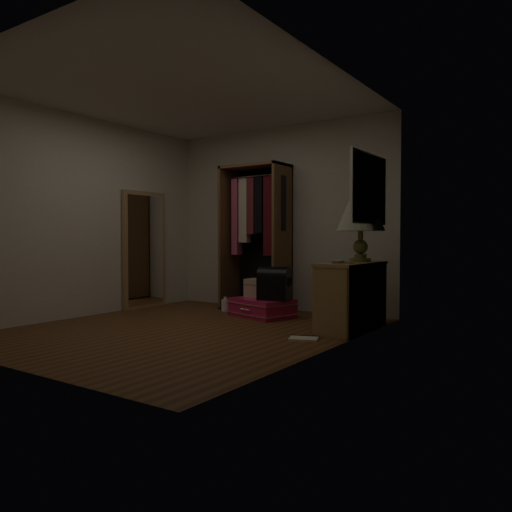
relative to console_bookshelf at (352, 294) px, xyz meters
The scene contains 13 objects.
ground 1.89m from the console_bookshelf, 146.38° to the right, with size 4.00×4.00×0.00m, color #553218.
room_walls 2.08m from the console_bookshelf, 146.20° to the right, with size 3.52×4.02×2.60m.
console_bookshelf is the anchor object (origin of this frame).
open_wardrobe 2.08m from the console_bookshelf, 157.08° to the left, with size 0.97×0.50×2.05m.
floor_mirror 3.27m from the console_bookshelf, behind, with size 0.06×0.80×1.70m.
pink_suitcase 1.39m from the console_bookshelf, behind, with size 0.90×0.75×0.24m.
train_case 1.47m from the console_bookshelf, 167.76° to the left, with size 0.36×0.26×0.26m.
black_bag 1.15m from the console_bookshelf, behind, with size 0.43×0.33×0.43m.
table_lamp 0.88m from the console_bookshelf, 89.67° to the left, with size 0.63×0.63×0.69m.
brass_tray 0.43m from the console_bookshelf, 89.70° to the right, with size 0.27×0.27×0.01m.
ceramic_bowl 0.47m from the console_bookshelf, 99.67° to the right, with size 0.15×0.15×0.04m, color #A0C0A7.
white_jug 2.11m from the console_bookshelf, 169.89° to the left, with size 0.14×0.14×0.20m.
floor_book 0.87m from the console_bookshelf, 104.39° to the right, with size 0.34×0.31×0.03m.
Camera 1 is at (3.73, -4.13, 1.01)m, focal length 35.00 mm.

